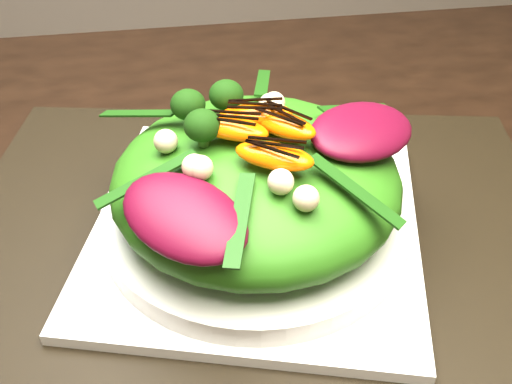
{
  "coord_description": "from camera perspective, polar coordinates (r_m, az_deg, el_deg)",
  "views": [
    {
      "loc": [
        0.17,
        -0.38,
        1.11
      ],
      "look_at": [
        0.23,
        -0.0,
        0.8
      ],
      "focal_mm": 42.0,
      "sensor_mm": 36.0,
      "label": 1
    }
  ],
  "objects": [
    {
      "name": "placemat",
      "position": [
        0.52,
        -0.0,
        -3.99
      ],
      "size": [
        0.59,
        0.49,
        0.0
      ],
      "primitive_type": "cube",
      "rotation": [
        0.0,
        0.0,
        -0.2
      ],
      "color": "black",
      "rests_on": "dining_table"
    },
    {
      "name": "plate_base",
      "position": [
        0.51,
        -0.0,
        -3.39
      ],
      "size": [
        0.34,
        0.34,
        0.01
      ],
      "primitive_type": "cube",
      "rotation": [
        0.0,
        0.0,
        -0.28
      ],
      "color": "silver",
      "rests_on": "placemat"
    },
    {
      "name": "salad_bowl",
      "position": [
        0.51,
        0.0,
        -2.16
      ],
      "size": [
        0.34,
        0.34,
        0.02
      ],
      "primitive_type": "cylinder",
      "rotation": [
        0.0,
        0.0,
        -0.42
      ],
      "color": "silver",
      "rests_on": "plate_base"
    },
    {
      "name": "lettuce_mound",
      "position": [
        0.48,
        0.0,
        1.18
      ],
      "size": [
        0.24,
        0.24,
        0.08
      ],
      "primitive_type": "ellipsoid",
      "rotation": [
        0.0,
        0.0,
        0.02
      ],
      "color": "#306E14",
      "rests_on": "salad_bowl"
    },
    {
      "name": "radicchio_leaf",
      "position": [
        0.48,
        10.08,
        5.74
      ],
      "size": [
        0.12,
        0.1,
        0.02
      ],
      "primitive_type": "ellipsoid",
      "rotation": [
        0.0,
        0.0,
        0.5
      ],
      "color": "#4A071A",
      "rests_on": "lettuce_mound"
    },
    {
      "name": "orange_segment",
      "position": [
        0.46,
        0.38,
        6.33
      ],
      "size": [
        0.06,
        0.03,
        0.02
      ],
      "primitive_type": "ellipsoid",
      "rotation": [
        0.0,
        0.0,
        -0.2
      ],
      "color": "#FF5C04",
      "rests_on": "lettuce_mound"
    },
    {
      "name": "broccoli_floret",
      "position": [
        0.47,
        -7.83,
        7.74
      ],
      "size": [
        0.04,
        0.04,
        0.04
      ],
      "primitive_type": "sphere",
      "rotation": [
        0.0,
        0.0,
        -0.12
      ],
      "color": "#0D3309",
      "rests_on": "lettuce_mound"
    },
    {
      "name": "macadamia_nut",
      "position": [
        0.43,
        6.37,
        2.77
      ],
      "size": [
        0.02,
        0.02,
        0.02
      ],
      "primitive_type": "sphere",
      "rotation": [
        0.0,
        0.0,
        -0.07
      ],
      "color": "beige",
      "rests_on": "lettuce_mound"
    },
    {
      "name": "balsamic_drizzle",
      "position": [
        0.45,
        0.39,
        7.23
      ],
      "size": [
        0.05,
        0.01,
        0.0
      ],
      "primitive_type": "cube",
      "rotation": [
        0.0,
        0.0,
        -0.2
      ],
      "color": "black",
      "rests_on": "orange_segment"
    }
  ]
}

